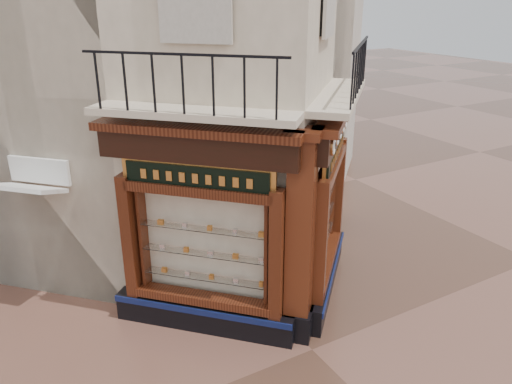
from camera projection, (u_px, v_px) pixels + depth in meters
ground at (312, 350)px, 9.00m from camera, size 80.00×80.00×0.00m
neighbour_left at (46, 14)px, 12.80m from camera, size 11.31×11.31×11.00m
neighbour_right at (219, 11)px, 15.08m from camera, size 11.31×11.31×11.00m
shopfront_left at (201, 235)px, 8.89m from camera, size 2.86×2.86×3.98m
shopfront_right at (327, 204)px, 10.19m from camera, size 2.86×2.86×3.98m
corner_pilaster at (300, 242)px, 8.69m from camera, size 0.85×0.85×3.98m
balcony at (272, 103)px, 8.65m from camera, size 5.94×2.97×1.03m
clock_a at (333, 145)px, 8.33m from camera, size 0.28×0.28×0.34m
clock_b at (337, 137)px, 8.82m from camera, size 0.26×0.26×0.32m
clock_c at (340, 131)px, 9.23m from camera, size 0.27×0.27×0.33m
clock_d at (343, 124)px, 9.70m from camera, size 0.29×0.29×0.36m
clock_e at (345, 119)px, 10.13m from camera, size 0.32×0.32×0.41m
clock_f at (348, 113)px, 10.60m from camera, size 0.31×0.31×0.40m
awning at (47, 308)px, 10.21m from camera, size 1.46×1.46×0.32m
signboard_left at (197, 177)px, 8.41m from camera, size 1.99×1.99×0.53m
signboard_right at (334, 152)px, 9.75m from camera, size 1.92×1.92×0.51m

